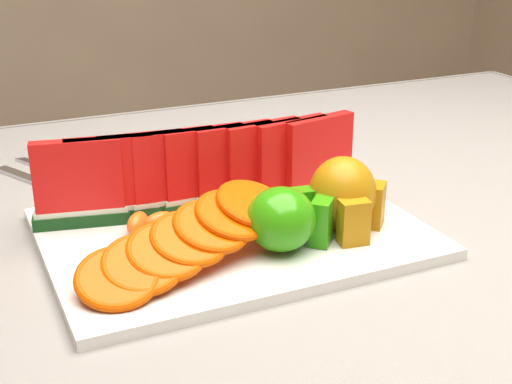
# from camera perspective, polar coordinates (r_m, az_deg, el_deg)

# --- Properties ---
(table) EXTENTS (1.40, 0.90, 0.75)m
(table) POSITION_cam_1_polar(r_m,az_deg,el_deg) (0.90, 2.94, -7.63)
(table) COLOR #512819
(table) RESTS_ON ground
(tablecloth) EXTENTS (1.53, 1.03, 0.20)m
(tablecloth) POSITION_cam_1_polar(r_m,az_deg,el_deg) (0.87, 3.02, -4.05)
(tablecloth) COLOR gray
(tablecloth) RESTS_ON table
(platter) EXTENTS (0.40, 0.30, 0.01)m
(platter) POSITION_cam_1_polar(r_m,az_deg,el_deg) (0.78, -1.94, -3.29)
(platter) COLOR silver
(platter) RESTS_ON tablecloth
(apple_cluster) EXTENTS (0.11, 0.09, 0.07)m
(apple_cluster) POSITION_cam_1_polar(r_m,az_deg,el_deg) (0.72, 2.43, -2.13)
(apple_cluster) COLOR #25781A
(apple_cluster) RESTS_ON platter
(pear_cluster) EXTENTS (0.10, 0.10, 0.08)m
(pear_cluster) POSITION_cam_1_polar(r_m,az_deg,el_deg) (0.77, 7.14, -0.31)
(pear_cluster) COLOR #A68D17
(pear_cluster) RESTS_ON platter
(side_plate) EXTENTS (0.18, 0.18, 0.01)m
(side_plate) POSITION_cam_1_polar(r_m,az_deg,el_deg) (1.10, 0.67, 4.13)
(side_plate) COLOR silver
(side_plate) RESTS_ON tablecloth
(fork) EXTENTS (0.09, 0.19, 0.00)m
(fork) POSITION_cam_1_polar(r_m,az_deg,el_deg) (0.99, -17.14, 0.95)
(fork) COLOR silver
(fork) RESTS_ON tablecloth
(watermelon_row) EXTENTS (0.39, 0.07, 0.10)m
(watermelon_row) POSITION_cam_1_polar(r_m,az_deg,el_deg) (0.81, -4.11, 1.64)
(watermelon_row) COLOR #0A340A
(watermelon_row) RESTS_ON platter
(orange_fan_front) EXTENTS (0.26, 0.15, 0.06)m
(orange_fan_front) POSITION_cam_1_polar(r_m,az_deg,el_deg) (0.69, -5.33, -3.71)
(orange_fan_front) COLOR #C84C10
(orange_fan_front) RESTS_ON platter
(orange_fan_back) EXTENTS (0.39, 0.12, 0.05)m
(orange_fan_back) POSITION_cam_1_polar(r_m,az_deg,el_deg) (0.88, -3.29, 1.69)
(orange_fan_back) COLOR #C84C10
(orange_fan_back) RESTS_ON platter
(tangerine_segments) EXTENTS (0.19, 0.07, 0.02)m
(tangerine_segments) POSITION_cam_1_polar(r_m,az_deg,el_deg) (0.78, -3.42, -2.00)
(tangerine_segments) COLOR orange
(tangerine_segments) RESTS_ON platter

